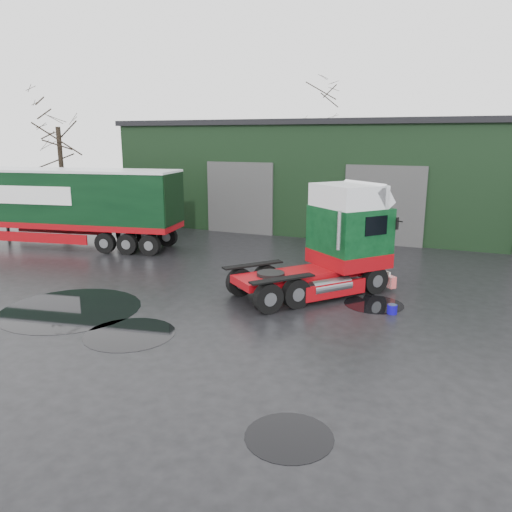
{
  "coord_description": "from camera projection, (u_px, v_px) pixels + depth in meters",
  "views": [
    {
      "loc": [
        5.85,
        -11.56,
        5.41
      ],
      "look_at": [
        -0.18,
        2.61,
        1.7
      ],
      "focal_mm": 35.0,
      "sensor_mm": 36.0,
      "label": 1
    }
  ],
  "objects": [
    {
      "name": "ground",
      "position": [
        225.0,
        336.0,
        13.84
      ],
      "size": [
        100.0,
        100.0,
        0.0
      ],
      "primitive_type": "plane",
      "color": "black"
    },
    {
      "name": "warehouse",
      "position": [
        401.0,
        174.0,
        30.23
      ],
      "size": [
        32.4,
        12.4,
        6.3
      ],
      "color": "black",
      "rests_on": "ground"
    },
    {
      "name": "hero_tractor",
      "position": [
        309.0,
        241.0,
        17.04
      ],
      "size": [
        5.91,
        6.43,
        3.83
      ],
      "primitive_type": null,
      "rotation": [
        0.0,
        0.0,
        -0.68
      ],
      "color": "#093718",
      "rests_on": "ground"
    },
    {
      "name": "trailer_left",
      "position": [
        59.0,
        208.0,
        24.86
      ],
      "size": [
        12.74,
        4.7,
        3.88
      ],
      "primitive_type": null,
      "rotation": [
        0.0,
        0.0,
        1.75
      ],
      "color": "silver",
      "rests_on": "ground"
    },
    {
      "name": "wash_bucket",
      "position": [
        392.0,
        309.0,
        15.57
      ],
      "size": [
        0.41,
        0.41,
        0.29
      ],
      "primitive_type": "cylinder",
      "rotation": [
        0.0,
        0.0,
        0.39
      ],
      "color": "#0F068E",
      "rests_on": "ground"
    },
    {
      "name": "tree_left",
      "position": [
        60.0,
        156.0,
        30.04
      ],
      "size": [
        4.4,
        4.4,
        8.5
      ],
      "primitive_type": null,
      "color": "black",
      "rests_on": "ground"
    },
    {
      "name": "tree_back_a",
      "position": [
        320.0,
        144.0,
        41.85
      ],
      "size": [
        4.4,
        4.4,
        9.5
      ],
      "primitive_type": null,
      "color": "black",
      "rests_on": "ground"
    },
    {
      "name": "puddle_0",
      "position": [
        130.0,
        334.0,
        13.99
      ],
      "size": [
        2.55,
        2.55,
        0.01
      ],
      "primitive_type": "cylinder",
      "color": "black",
      "rests_on": "ground"
    },
    {
      "name": "puddle_1",
      "position": [
        374.0,
        304.0,
        16.46
      ],
      "size": [
        1.95,
        1.95,
        0.01
      ],
      "primitive_type": "cylinder",
      "color": "black",
      "rests_on": "ground"
    },
    {
      "name": "puddle_2",
      "position": [
        71.0,
        309.0,
        16.0
      ],
      "size": [
        4.4,
        4.4,
        0.01
      ],
      "primitive_type": "cylinder",
      "color": "black",
      "rests_on": "ground"
    },
    {
      "name": "puddle_3",
      "position": [
        289.0,
        437.0,
        9.21
      ],
      "size": [
        1.66,
        1.66,
        0.01
      ],
      "primitive_type": "cylinder",
      "color": "black",
      "rests_on": "ground"
    }
  ]
}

